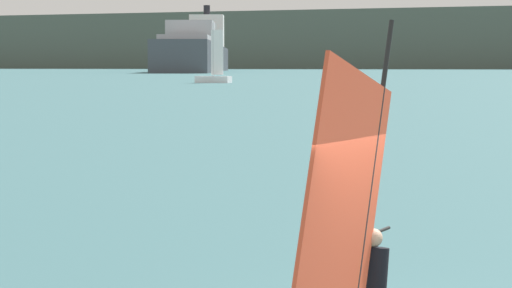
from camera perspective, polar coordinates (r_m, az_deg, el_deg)
The scene contains 4 objects.
windsurfer at distance 10.19m, azimuth 6.89°, elevation -7.90°, with size 1.17×3.64×3.96m.
cargo_ship at distance 466.77m, azimuth -3.82°, elevation 5.92°, with size 89.95×213.81×40.16m.
distant_headland at distance 893.74m, azimuth -2.21°, elevation 6.56°, with size 971.89×208.03×50.93m, color #4C564C.
small_sailboat at distance 165.24m, azimuth -2.78°, elevation 4.36°, with size 6.70×2.49×11.21m.
Camera 1 is at (1.87, -9.79, 3.31)m, focal length 61.56 mm.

